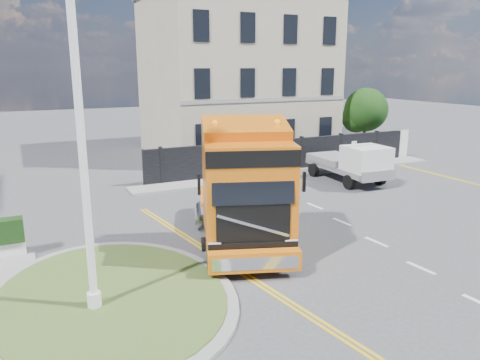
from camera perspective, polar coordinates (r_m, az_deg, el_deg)
ground at (r=18.71m, az=4.37°, el=-6.03°), size 120.00×120.00×0.00m
traffic_island at (r=13.83m, az=-15.48°, el=-13.56°), size 6.80×6.80×0.17m
hoarding_fence at (r=29.20m, az=6.74°, el=3.12°), size 18.80×0.25×2.00m
georgian_building at (r=35.04m, az=-0.55°, el=12.81°), size 12.30×10.30×12.80m
tree at (r=36.03m, az=14.83°, el=8.04°), size 3.20×3.20×4.80m
pavement_far at (r=28.36m, az=6.71°, el=0.87°), size 20.00×1.60×0.12m
truck at (r=16.12m, az=0.56°, el=-1.71°), size 5.12×8.02×4.51m
flatbed_pickup at (r=26.20m, az=14.18°, el=1.99°), size 2.36×5.36×2.19m
lamppost_island at (r=11.90m, az=-18.82°, el=5.34°), size 0.28×0.56×9.07m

